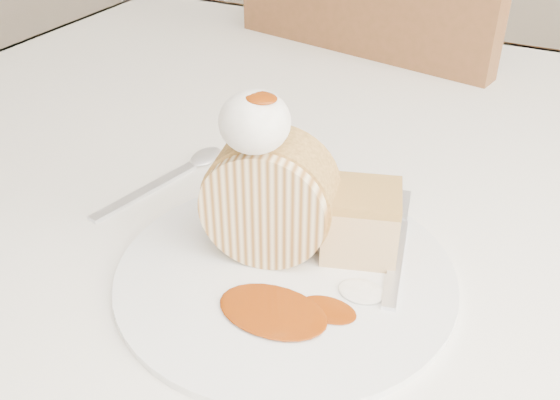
% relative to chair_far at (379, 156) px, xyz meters
% --- Properties ---
extents(table, '(1.40, 0.90, 0.75)m').
position_rel_chair_far_xyz_m(table, '(0.17, -0.41, 0.14)').
color(table, white).
rests_on(table, ground).
extents(chair_far, '(0.50, 0.50, 0.91)m').
position_rel_chair_far_xyz_m(chair_far, '(0.00, 0.00, 0.00)').
color(chair_far, brown).
rests_on(chair_far, ground).
extents(plate, '(0.35, 0.35, 0.01)m').
position_rel_chair_far_xyz_m(plate, '(0.12, -0.64, 0.24)').
color(plate, white).
rests_on(plate, table).
extents(roulade_slice, '(0.11, 0.08, 0.10)m').
position_rel_chair_far_xyz_m(roulade_slice, '(0.09, -0.62, 0.29)').
color(roulade_slice, beige).
rests_on(roulade_slice, plate).
extents(cake_chunk, '(0.08, 0.07, 0.05)m').
position_rel_chair_far_xyz_m(cake_chunk, '(0.16, -0.59, 0.27)').
color(cake_chunk, tan).
rests_on(cake_chunk, plate).
extents(whipped_cream, '(0.05, 0.05, 0.05)m').
position_rel_chair_far_xyz_m(whipped_cream, '(0.09, -0.64, 0.37)').
color(whipped_cream, white).
rests_on(whipped_cream, roulade_slice).
extents(caramel_drizzle, '(0.03, 0.02, 0.01)m').
position_rel_chair_far_xyz_m(caramel_drizzle, '(0.09, -0.64, 0.39)').
color(caramel_drizzle, '#762A04').
rests_on(caramel_drizzle, whipped_cream).
extents(caramel_pool, '(0.10, 0.08, 0.00)m').
position_rel_chair_far_xyz_m(caramel_pool, '(0.13, -0.69, 0.24)').
color(caramel_pool, '#762A04').
rests_on(caramel_pool, plate).
extents(fork, '(0.06, 0.17, 0.00)m').
position_rel_chair_far_xyz_m(fork, '(0.19, -0.59, 0.24)').
color(fork, silver).
rests_on(fork, plate).
extents(spoon, '(0.06, 0.16, 0.00)m').
position_rel_chair_far_xyz_m(spoon, '(-0.07, -0.59, 0.23)').
color(spoon, silver).
rests_on(spoon, table).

